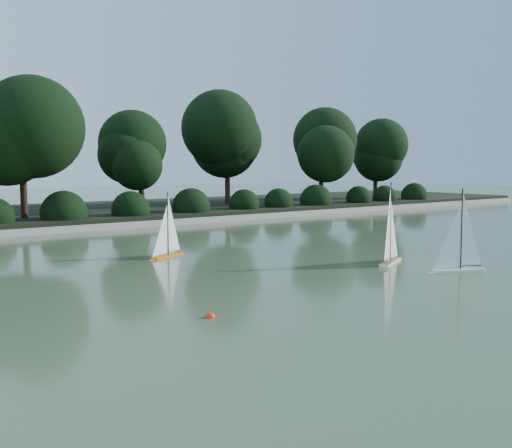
% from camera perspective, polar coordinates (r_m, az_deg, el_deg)
% --- Properties ---
extents(ground, '(80.00, 80.00, 0.00)m').
position_cam_1_polar(ground, '(10.19, 11.25, -4.75)').
color(ground, '#3D5131').
rests_on(ground, ground).
extents(pond_coping, '(40.00, 0.35, 0.18)m').
position_cam_1_polar(pond_coping, '(17.49, -10.99, 0.02)').
color(pond_coping, gray).
rests_on(pond_coping, ground).
extents(far_bank, '(40.00, 8.00, 0.30)m').
position_cam_1_polar(far_bank, '(21.16, -15.62, 1.09)').
color(far_bank, black).
rests_on(far_bank, ground).
extents(tree_line, '(26.31, 3.93, 4.39)m').
position_cam_1_polar(tree_line, '(20.14, -10.92, 8.06)').
color(tree_line, black).
rests_on(tree_line, ground).
extents(shrub_hedge, '(29.10, 1.10, 1.10)m').
position_cam_1_polar(shrub_hedge, '(18.27, -12.21, 1.38)').
color(shrub_hedge, black).
rests_on(shrub_hedge, ground).
extents(sailboat_white_a, '(1.10, 0.59, 1.56)m').
position_cam_1_polar(sailboat_white_a, '(10.55, 19.22, -3.26)').
color(sailboat_white_a, silver).
rests_on(sailboat_white_a, ground).
extents(sailboat_white_b, '(1.14, 0.68, 1.65)m').
position_cam_1_polar(sailboat_white_b, '(11.22, 13.46, -2.50)').
color(sailboat_white_b, silver).
rests_on(sailboat_white_b, ground).
extents(sailboat_orange, '(1.00, 0.53, 1.41)m').
position_cam_1_polar(sailboat_orange, '(11.68, -9.13, -2.25)').
color(sailboat_orange, orange).
rests_on(sailboat_orange, ground).
extents(race_buoy, '(0.13, 0.13, 0.13)m').
position_cam_1_polar(race_buoy, '(7.13, -4.60, -9.30)').
color(race_buoy, red).
rests_on(race_buoy, ground).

